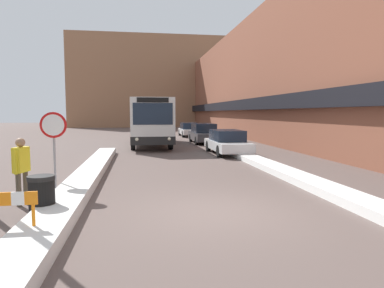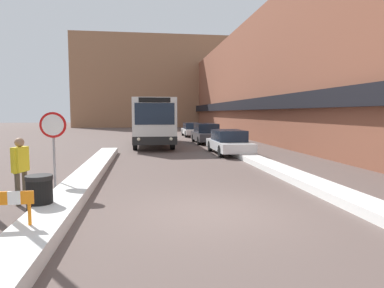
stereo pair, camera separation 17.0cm
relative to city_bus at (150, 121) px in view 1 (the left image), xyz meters
name	(u,v)px [view 1 (the left image)]	position (x,y,z in m)	size (l,w,h in m)	color
ground_plane	(217,212)	(0.99, -17.32, -1.78)	(160.00, 160.00, 0.00)	brown
building_row_right	(262,82)	(10.96, 6.68, 3.48)	(5.50, 60.00, 10.56)	brown
building_backdrop_far	(149,83)	(0.99, 35.04, 5.74)	(26.00, 8.00, 15.05)	#996B4C
snow_bank_left	(84,180)	(-2.61, -13.52, -1.63)	(0.90, 17.61, 0.31)	silver
snow_bank_right	(314,184)	(4.59, -15.21, -1.66)	(0.90, 19.80, 0.25)	silver
city_bus	(150,121)	(0.00, 0.00, 0.00)	(2.64, 10.48, 3.26)	silver
parked_car_front	(227,142)	(4.19, -6.03, -1.09)	(1.84, 4.64, 1.36)	silver
parked_car_middle	(204,133)	(4.19, 1.09, -1.03)	(1.84, 4.57, 1.52)	#38383D
parked_car_back	(189,129)	(4.19, 8.77, -1.09)	(1.81, 4.42, 1.36)	silver
stop_sign	(54,134)	(-3.30, -14.47, -0.07)	(0.76, 0.08, 2.37)	gray
pedestrian	(21,165)	(-3.77, -15.89, -0.75)	(0.33, 0.54, 1.71)	brown
trash_bin	(42,197)	(-2.98, -17.09, -1.30)	(0.59, 0.59, 0.95)	black
construction_barricade	(5,207)	(-3.18, -18.63, -1.12)	(1.10, 0.06, 0.94)	orange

